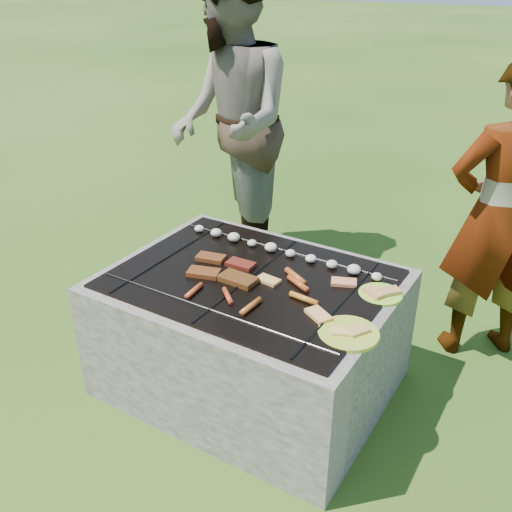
{
  "coord_description": "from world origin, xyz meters",
  "views": [
    {
      "loc": [
        1.21,
        -1.93,
        1.9
      ],
      "look_at": [
        0.0,
        0.05,
        0.7
      ],
      "focal_mm": 40.0,
      "sensor_mm": 36.0,
      "label": 1
    }
  ],
  "objects_px": {
    "plate_near": "(349,333)",
    "bystander": "(230,124)",
    "fire_pit": "(251,336)",
    "plate_far": "(381,294)",
    "cook": "(499,217)"
  },
  "relations": [
    {
      "from": "bystander",
      "to": "plate_far",
      "type": "bearing_deg",
      "value": 15.31
    },
    {
      "from": "plate_far",
      "to": "cook",
      "type": "relative_size",
      "value": 0.15
    },
    {
      "from": "fire_pit",
      "to": "plate_far",
      "type": "bearing_deg",
      "value": 17.54
    },
    {
      "from": "fire_pit",
      "to": "bystander",
      "type": "relative_size",
      "value": 0.66
    },
    {
      "from": "plate_far",
      "to": "plate_near",
      "type": "distance_m",
      "value": 0.35
    },
    {
      "from": "fire_pit",
      "to": "plate_near",
      "type": "relative_size",
      "value": 4.28
    },
    {
      "from": "plate_near",
      "to": "plate_far",
      "type": "bearing_deg",
      "value": 89.91
    },
    {
      "from": "fire_pit",
      "to": "bystander",
      "type": "bearing_deg",
      "value": 127.54
    },
    {
      "from": "fire_pit",
      "to": "cook",
      "type": "xyz_separation_m",
      "value": [
        0.88,
        0.91,
        0.5
      ]
    },
    {
      "from": "plate_far",
      "to": "cook",
      "type": "bearing_deg",
      "value": 66.18
    },
    {
      "from": "bystander",
      "to": "plate_near",
      "type": "bearing_deg",
      "value": 6.17
    },
    {
      "from": "plate_near",
      "to": "bystander",
      "type": "bearing_deg",
      "value": 138.13
    },
    {
      "from": "plate_far",
      "to": "cook",
      "type": "distance_m",
      "value": 0.82
    },
    {
      "from": "plate_near",
      "to": "cook",
      "type": "height_order",
      "value": "cook"
    },
    {
      "from": "plate_near",
      "to": "bystander",
      "type": "distance_m",
      "value": 1.89
    }
  ]
}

